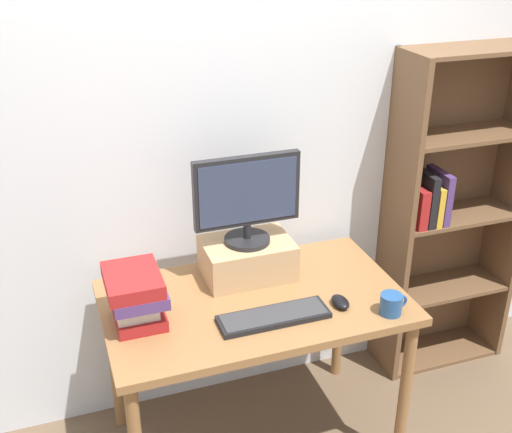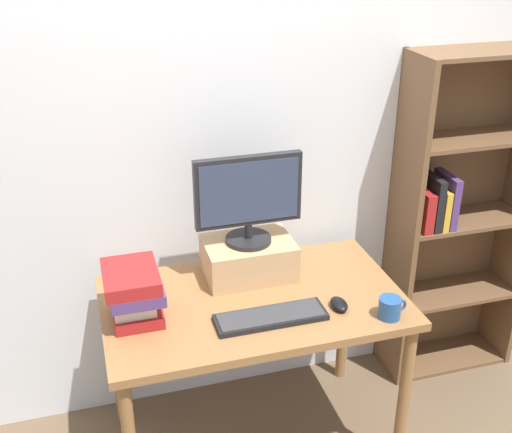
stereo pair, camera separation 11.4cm
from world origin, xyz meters
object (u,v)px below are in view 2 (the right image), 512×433
(keyboard, at_px, (271,317))
(coffee_mug, at_px, (390,308))
(desk, at_px, (253,317))
(computer_monitor, at_px, (248,197))
(computer_mouse, at_px, (339,304))
(riser_box, at_px, (249,258))
(book_stack, at_px, (134,292))
(bookshelf_unit, at_px, (455,216))

(keyboard, bearing_deg, coffee_mug, -14.02)
(desk, bearing_deg, coffee_mug, -30.14)
(computer_monitor, distance_m, keyboard, 0.50)
(computer_monitor, xyz_separation_m, computer_mouse, (0.28, -0.35, -0.35))
(riser_box, bearing_deg, computer_monitor, -90.00)
(keyboard, xyz_separation_m, computer_mouse, (0.29, 0.00, 0.01))
(computer_monitor, distance_m, book_stack, 0.60)
(coffee_mug, bearing_deg, computer_monitor, 133.48)
(bookshelf_unit, bearing_deg, computer_monitor, -173.44)
(riser_box, xyz_separation_m, keyboard, (-0.01, -0.36, -0.07))
(keyboard, distance_m, computer_mouse, 0.29)
(desk, relative_size, coffee_mug, 10.55)
(desk, relative_size, keyboard, 2.80)
(computer_mouse, bearing_deg, riser_box, 127.92)
(computer_monitor, relative_size, keyboard, 1.03)
(desk, distance_m, riser_box, 0.26)
(keyboard, xyz_separation_m, book_stack, (-0.50, 0.16, 0.11))
(bookshelf_unit, height_order, coffee_mug, bookshelf_unit)
(desk, bearing_deg, computer_mouse, -27.76)
(riser_box, xyz_separation_m, computer_monitor, (0.00, -0.00, 0.29))
(computer_mouse, bearing_deg, bookshelf_unit, 30.25)
(keyboard, bearing_deg, book_stack, 162.34)
(computer_mouse, bearing_deg, book_stack, 168.56)
(computer_mouse, relative_size, book_stack, 0.39)
(desk, height_order, book_stack, book_stack)
(riser_box, bearing_deg, keyboard, -91.74)
(computer_mouse, distance_m, coffee_mug, 0.20)
(bookshelf_unit, xyz_separation_m, book_stack, (-1.61, -0.32, 0.05))
(coffee_mug, bearing_deg, computer_mouse, 145.69)
(desk, distance_m, book_stack, 0.52)
(desk, relative_size, computer_monitor, 2.71)
(riser_box, bearing_deg, book_stack, -159.22)
(computer_monitor, relative_size, coffee_mug, 3.89)
(bookshelf_unit, xyz_separation_m, coffee_mug, (-0.66, -0.59, -0.03))
(desk, height_order, bookshelf_unit, bookshelf_unit)
(computer_monitor, height_order, computer_mouse, computer_monitor)
(desk, relative_size, riser_box, 3.23)
(desk, xyz_separation_m, riser_box, (0.03, 0.19, 0.17))
(coffee_mug, bearing_deg, riser_box, 133.39)
(computer_monitor, bearing_deg, bookshelf_unit, 6.56)
(bookshelf_unit, relative_size, book_stack, 6.25)
(keyboard, relative_size, coffee_mug, 3.77)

